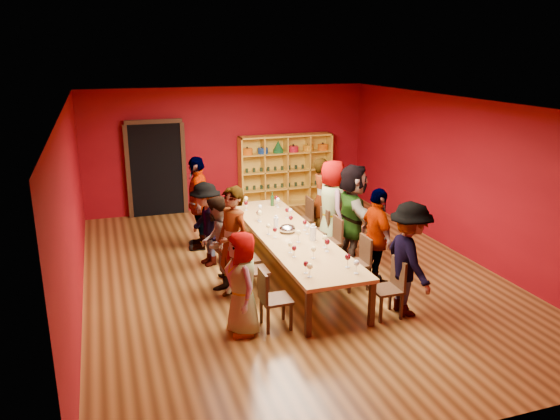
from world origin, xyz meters
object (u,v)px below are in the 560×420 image
object	(u,v)px
person_left_0	(242,283)
chair_person_right_1	(359,260)
chair_person_left_0	(270,296)
person_right_1	(377,238)
person_left_3	(206,224)
chair_person_right_2	(332,238)
chair_person_left_3	(228,237)
tasting_table	(290,237)
wine_bottle	(272,201)
shelving_unit	(285,167)
chair_person_right_4	(304,216)
spittoon_bowl	(287,229)
person_right_4	(322,198)
chair_person_left_4	(217,222)
chair_person_right_0	(391,285)
chair_person_left_2	(241,256)
person_right_2	(353,214)
person_left_2	(217,242)
chair_person_left_1	(250,268)
person_left_1	(233,244)
person_right_0	(409,259)
chair_person_right_3	(320,228)
person_right_3	(332,207)
person_left_4	(198,203)

from	to	relation	value
person_left_0	chair_person_right_1	xyz separation A→B (m)	(2.23, 0.86, -0.25)
chair_person_left_0	person_right_1	world-z (taller)	person_right_1
person_left_3	chair_person_right_2	bearing A→B (deg)	60.27
chair_person_left_0	chair_person_left_3	world-z (taller)	same
tasting_table	wine_bottle	size ratio (longest dim) A/B	15.70
shelving_unit	chair_person_right_4	distance (m)	2.75
chair_person_right_2	spittoon_bowl	world-z (taller)	spittoon_bowl
person_left_3	chair_person_right_2	size ratio (longest dim) A/B	1.76
person_left_3	person_right_4	world-z (taller)	person_right_4
chair_person_left_4	chair_person_right_0	size ratio (longest dim) A/B	1.00
wine_bottle	chair_person_left_2	bearing A→B (deg)	-121.18
person_left_0	person_right_2	xyz separation A→B (m)	(2.63, 1.97, 0.19)
tasting_table	person_right_1	xyz separation A→B (m)	(1.22, -0.91, 0.15)
person_left_2	chair_person_right_1	world-z (taller)	person_left_2
chair_person_left_0	person_right_4	size ratio (longest dim) A/B	0.52
person_right_4	wine_bottle	size ratio (longest dim) A/B	5.99
chair_person_left_1	wine_bottle	size ratio (longest dim) A/B	3.11
chair_person_left_3	person_left_0	bearing A→B (deg)	-98.71
person_left_2	person_right_2	distance (m)	2.65
chair_person_left_1	person_right_1	xyz separation A→B (m)	(2.13, -0.24, 0.35)
chair_person_right_2	chair_person_left_4	bearing A→B (deg)	138.06
tasting_table	chair_person_right_2	bearing A→B (deg)	12.93
chair_person_left_3	chair_person_right_0	distance (m)	3.40
person_left_0	person_right_1	distance (m)	2.68
chair_person_left_3	person_left_3	world-z (taller)	person_left_3
chair_person_left_3	person_left_3	bearing A→B (deg)	-180.00
chair_person_left_0	chair_person_right_4	world-z (taller)	same
tasting_table	spittoon_bowl	bearing A→B (deg)	99.02
person_right_1	person_right_4	xyz separation A→B (m)	(0.07, 2.56, 0.01)
chair_person_left_0	person_right_2	world-z (taller)	person_right_2
tasting_table	chair_person_left_1	distance (m)	1.15
chair_person_right_0	person_right_4	world-z (taller)	person_right_4
person_left_2	spittoon_bowl	size ratio (longest dim) A/B	5.40
chair_person_right_2	wine_bottle	bearing A→B (deg)	112.61
chair_person_left_1	chair_person_right_4	world-z (taller)	same
chair_person_left_1	person_left_1	world-z (taller)	person_left_1
person_right_0	person_left_2	bearing A→B (deg)	57.85
spittoon_bowl	chair_person_left_3	bearing A→B (deg)	137.64
tasting_table	person_left_0	distance (m)	2.20
person_left_0	chair_person_right_2	size ratio (longest dim) A/B	1.68
chair_person_left_2	person_right_2	xyz separation A→B (m)	(2.22, 0.33, 0.44)
chair_person_left_3	spittoon_bowl	world-z (taller)	spittoon_bowl
person_left_0	chair_person_right_3	xyz separation A→B (m)	(2.23, 2.59, -0.25)
shelving_unit	chair_person_left_2	xyz separation A→B (m)	(-2.31, -4.44, -0.49)
person_left_1	person_right_3	xyz separation A→B (m)	(2.34, 1.49, -0.01)
person_left_4	spittoon_bowl	world-z (taller)	person_left_4
chair_person_left_4	chair_person_right_0	distance (m)	4.23
shelving_unit	person_left_3	distance (m)	4.35
person_left_2	chair_person_left_4	bearing A→B (deg)	-168.26
chair_person_right_1	wine_bottle	distance (m)	2.81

